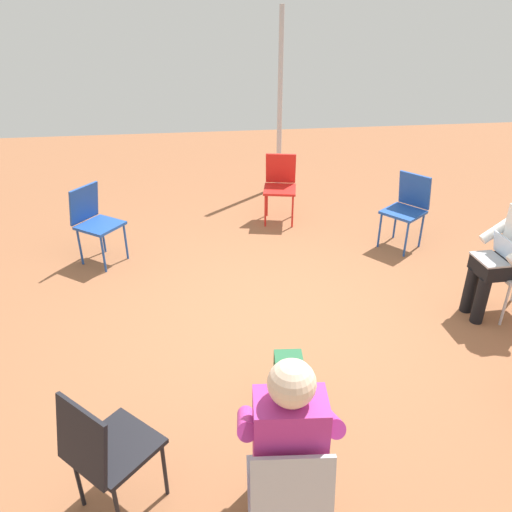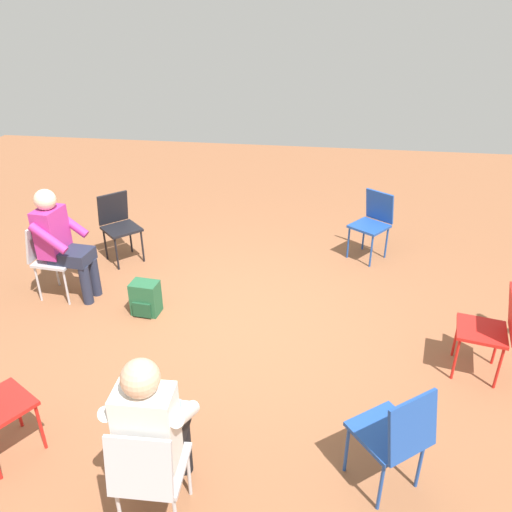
{
  "view_description": "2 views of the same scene",
  "coord_description": "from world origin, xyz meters",
  "px_view_note": "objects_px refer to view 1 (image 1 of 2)",
  "views": [
    {
      "loc": [
        0.68,
        3.63,
        2.65
      ],
      "look_at": [
        0.2,
        -0.17,
        0.6
      ],
      "focal_mm": 35.0,
      "sensor_mm": 36.0,
      "label": 1
    },
    {
      "loc": [
        -4.09,
        -0.82,
        2.95
      ],
      "look_at": [
        -0.07,
        -0.22,
        0.85
      ],
      "focal_mm": 35.0,
      "sensor_mm": 36.0,
      "label": 2
    }
  ],
  "objects_px": {
    "chair_south": "(280,183)",
    "chair_southwest": "(407,206)",
    "chair_northeast": "(104,448)",
    "chair_southeast": "(94,219)",
    "backpack_near_laptop_user": "(289,384)",
    "person_in_magenta": "(287,437)",
    "chair_north": "(289,493)"
  },
  "relations": [
    {
      "from": "chair_south",
      "to": "backpack_near_laptop_user",
      "type": "distance_m",
      "value": 3.3
    },
    {
      "from": "chair_southwest",
      "to": "backpack_near_laptop_user",
      "type": "bearing_deg",
      "value": 104.44
    },
    {
      "from": "chair_southwest",
      "to": "chair_southeast",
      "type": "bearing_deg",
      "value": 51.02
    },
    {
      "from": "chair_south",
      "to": "chair_southwest",
      "type": "xyz_separation_m",
      "value": [
        -1.31,
        0.92,
        0.0
      ]
    },
    {
      "from": "chair_northeast",
      "to": "chair_southeast",
      "type": "bearing_deg",
      "value": 143.28
    },
    {
      "from": "chair_northeast",
      "to": "chair_north",
      "type": "distance_m",
      "value": 1.01
    },
    {
      "from": "chair_northeast",
      "to": "chair_southeast",
      "type": "height_order",
      "value": "same"
    },
    {
      "from": "person_in_magenta",
      "to": "backpack_near_laptop_user",
      "type": "bearing_deg",
      "value": 82.83
    },
    {
      "from": "chair_north",
      "to": "person_in_magenta",
      "type": "xyz_separation_m",
      "value": [
        -0.01,
        -0.17,
        0.2
      ]
    },
    {
      "from": "chair_southeast",
      "to": "chair_northeast",
      "type": "bearing_deg",
      "value": 46.35
    },
    {
      "from": "chair_northeast",
      "to": "chair_south",
      "type": "bearing_deg",
      "value": 111.27
    },
    {
      "from": "backpack_near_laptop_user",
      "to": "chair_southwest",
      "type": "bearing_deg",
      "value": -127.59
    },
    {
      "from": "chair_south",
      "to": "person_in_magenta",
      "type": "bearing_deg",
      "value": 92.54
    },
    {
      "from": "chair_southwest",
      "to": "person_in_magenta",
      "type": "xyz_separation_m",
      "value": [
        1.99,
        3.28,
        0.2
      ]
    },
    {
      "from": "chair_north",
      "to": "chair_northeast",
      "type": "bearing_deg",
      "value": 161.88
    },
    {
      "from": "chair_south",
      "to": "chair_north",
      "type": "relative_size",
      "value": 1.0
    },
    {
      "from": "chair_south",
      "to": "backpack_near_laptop_user",
      "type": "xyz_separation_m",
      "value": [
        0.48,
        3.25,
        -0.34
      ]
    },
    {
      "from": "person_in_magenta",
      "to": "chair_north",
      "type": "bearing_deg",
      "value": -90.0
    },
    {
      "from": "chair_southeast",
      "to": "backpack_near_laptop_user",
      "type": "height_order",
      "value": "chair_southeast"
    },
    {
      "from": "chair_southwest",
      "to": "backpack_near_laptop_user",
      "type": "distance_m",
      "value": 2.95
    },
    {
      "from": "chair_southeast",
      "to": "person_in_magenta",
      "type": "xyz_separation_m",
      "value": [
        -1.47,
        3.34,
        0.2
      ]
    },
    {
      "from": "chair_northeast",
      "to": "backpack_near_laptop_user",
      "type": "relative_size",
      "value": 2.36
    },
    {
      "from": "chair_north",
      "to": "person_in_magenta",
      "type": "relative_size",
      "value": 0.69
    },
    {
      "from": "chair_south",
      "to": "chair_southeast",
      "type": "height_order",
      "value": "same"
    },
    {
      "from": "chair_south",
      "to": "person_in_magenta",
      "type": "xyz_separation_m",
      "value": [
        0.69,
        4.2,
        0.2
      ]
    },
    {
      "from": "chair_southeast",
      "to": "chair_southwest",
      "type": "xyz_separation_m",
      "value": [
        -3.47,
        0.06,
        0.0
      ]
    },
    {
      "from": "chair_north",
      "to": "backpack_near_laptop_user",
      "type": "distance_m",
      "value": 1.19
    },
    {
      "from": "chair_southwest",
      "to": "chair_north",
      "type": "height_order",
      "value": "same"
    },
    {
      "from": "chair_southeast",
      "to": "backpack_near_laptop_user",
      "type": "xyz_separation_m",
      "value": [
        -1.68,
        2.39,
        -0.34
      ]
    },
    {
      "from": "chair_northeast",
      "to": "chair_southwest",
      "type": "bearing_deg",
      "value": 89.66
    },
    {
      "from": "chair_south",
      "to": "backpack_near_laptop_user",
      "type": "height_order",
      "value": "chair_south"
    },
    {
      "from": "chair_northeast",
      "to": "chair_southeast",
      "type": "distance_m",
      "value": 3.15
    }
  ]
}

